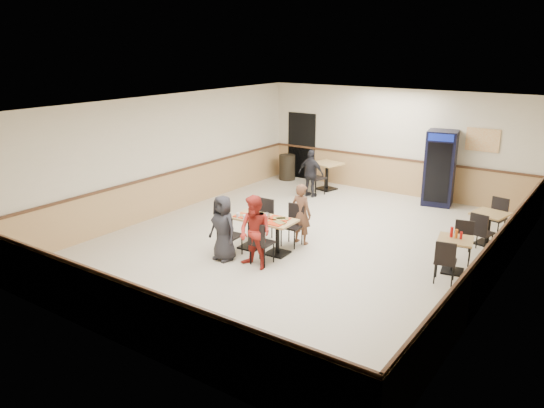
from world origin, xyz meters
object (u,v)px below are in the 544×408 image
Objects in this scene: main_table at (264,229)px; pepsi_cooler at (440,168)px; side_table_far at (489,224)px; trash_bin at (287,167)px; lone_diner at (311,173)px; diner_woman_right at (255,233)px; side_table_near at (454,250)px; diner_woman_left at (223,228)px; back_table at (327,172)px; diner_man_opposite at (301,214)px.

pepsi_cooler reaches higher than main_table.
side_table_far is 7.11m from trash_bin.
lone_diner reaches higher than trash_bin.
diner_woman_right is 1.95× the size of side_table_near.
side_table_far is (3.40, 3.88, -0.25)m from diner_woman_right.
diner_woman_left is 5.96m from back_table.
diner_man_opposite is 3.22m from side_table_near.
diner_woman_right is 6.44m from pepsi_cooler.
side_table_far is at bearing -19.11° from trash_bin.
diner_woman_left is at bearing -153.22° from side_table_near.
diner_woman_right is at bearing -61.85° from trash_bin.
back_table is 1.68m from trash_bin.
lone_diner is 5.73m from side_table_near.
pepsi_cooler is at bearing 111.75° from side_table_near.
diner_man_opposite is at bearing 71.40° from diner_woman_left.
side_table_far is 3.07m from pepsi_cooler.
lone_diner is 5.19m from side_table_far.
side_table_far is 0.86× the size of back_table.
main_table reaches higher than side_table_far.
main_table is 4.33m from lone_diner.
main_table is at bearing -75.46° from back_table.
main_table reaches higher than side_table_near.
side_table_far reaches higher than side_table_near.
diner_man_opposite is at bearing -67.93° from back_table.
diner_woman_right is 1.83× the size of side_table_far.
back_table is 3.26m from pepsi_cooler.
diner_woman_right is 3.80m from side_table_near.
main_table is 5.22m from back_table.
diner_woman_right is 1.08× the size of diner_man_opposite.
lone_diner reaches higher than diner_man_opposite.
diner_woman_right is at bearing -67.62° from main_table.
side_table_far is (3.37, 2.24, -0.19)m from diner_man_opposite.
side_table_near is 6.25m from back_table.
diner_woman_left is 4.48m from side_table_near.
diner_woman_left is 0.67× the size of pepsi_cooler.
diner_woman_left is 1.67× the size of trash_bin.
pepsi_cooler is at bearing -103.22° from diner_man_opposite.
diner_man_opposite is 1.70× the size of side_table_far.
trash_bin is at bearing 147.16° from side_table_near.
diner_woman_right is at bearing -131.20° from side_table_far.
side_table_near is 0.80× the size of back_table.
pepsi_cooler reaches higher than lone_diner.
diner_woman_left is 1.70× the size of side_table_far.
diner_woman_right reaches higher than diner_woman_left.
lone_diner is at bearing -90.00° from back_table.
lone_diner is (-1.31, 4.13, 0.20)m from main_table.
pepsi_cooler is at bearing 76.83° from diner_woman_left.
diner_woman_right reaches higher than side_table_far.
diner_man_opposite is 4.05m from side_table_far.
side_table_far is (3.77, 3.07, -0.01)m from main_table.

